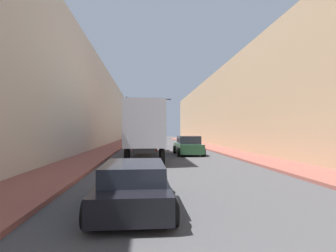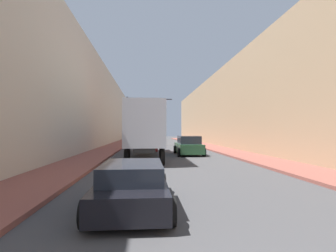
{
  "view_description": "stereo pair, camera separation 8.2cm",
  "coord_description": "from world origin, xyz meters",
  "px_view_note": "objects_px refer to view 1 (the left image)",
  "views": [
    {
      "loc": [
        -1.93,
        -0.6,
        2.08
      ],
      "look_at": [
        -0.6,
        14.91,
        2.37
      ],
      "focal_mm": 28.0,
      "sensor_mm": 36.0,
      "label": 1
    },
    {
      "loc": [
        -1.84,
        -0.6,
        2.08
      ],
      "look_at": [
        -0.6,
        14.91,
        2.37
      ],
      "focal_mm": 28.0,
      "sensor_mm": 36.0,
      "label": 2
    }
  ],
  "objects_px": {
    "sedan_car": "(134,185)",
    "traffic_signal_gantry": "(138,111)",
    "semi_truck": "(145,129)",
    "suv_car": "(188,146)"
  },
  "relations": [
    {
      "from": "sedan_car",
      "to": "traffic_signal_gantry",
      "type": "height_order",
      "value": "traffic_signal_gantry"
    },
    {
      "from": "semi_truck",
      "to": "suv_car",
      "type": "relative_size",
      "value": 3.11
    },
    {
      "from": "sedan_car",
      "to": "suv_car",
      "type": "xyz_separation_m",
      "value": [
        3.99,
        15.23,
        0.18
      ]
    },
    {
      "from": "semi_truck",
      "to": "suv_car",
      "type": "distance_m",
      "value": 4.15
    },
    {
      "from": "sedan_car",
      "to": "suv_car",
      "type": "height_order",
      "value": "suv_car"
    },
    {
      "from": "suv_car",
      "to": "sedan_car",
      "type": "bearing_deg",
      "value": -104.68
    },
    {
      "from": "semi_truck",
      "to": "suv_car",
      "type": "height_order",
      "value": "semi_truck"
    },
    {
      "from": "sedan_car",
      "to": "traffic_signal_gantry",
      "type": "relative_size",
      "value": 0.65
    },
    {
      "from": "sedan_car",
      "to": "suv_car",
      "type": "relative_size",
      "value": 0.97
    },
    {
      "from": "semi_truck",
      "to": "sedan_car",
      "type": "height_order",
      "value": "semi_truck"
    }
  ]
}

